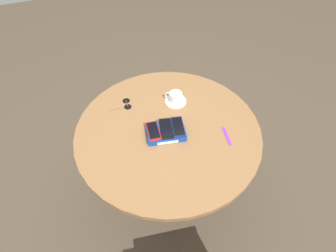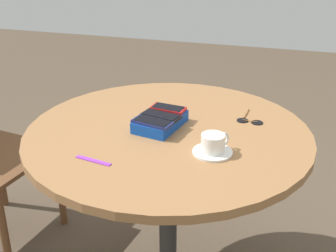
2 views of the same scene
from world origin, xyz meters
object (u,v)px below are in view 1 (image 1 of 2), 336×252
at_px(phone_box, 166,132).
at_px(coffee_cup, 175,97).
at_px(phone_black, 166,128).
at_px(lanyard_strap, 227,136).
at_px(sunglasses, 126,104).
at_px(phone_red, 153,131).
at_px(saucer, 175,101).
at_px(round_table, 168,140).
at_px(phone_navy, 178,127).

xyz_separation_m(phone_box, coffee_cup, (0.15, 0.22, 0.02)).
relative_size(phone_box, coffee_cup, 2.39).
bearing_deg(phone_black, phone_box, -120.39).
bearing_deg(phone_black, lanyard_strap, -24.02).
height_order(phone_box, sunglasses, phone_box).
relative_size(phone_red, coffee_cup, 1.42).
height_order(phone_red, sunglasses, phone_red).
xyz_separation_m(phone_red, saucer, (0.21, 0.21, -0.04)).
bearing_deg(lanyard_strap, sunglasses, 135.29).
bearing_deg(saucer, sunglasses, 163.49).
bearing_deg(phone_box, coffee_cup, 56.72).
height_order(phone_black, coffee_cup, coffee_cup).
bearing_deg(phone_box, round_table, 53.80).
relative_size(coffee_cup, lanyard_strap, 0.75).
relative_size(round_table, saucer, 7.82).
height_order(phone_box, phone_black, phone_black).
bearing_deg(coffee_cup, round_table, -122.67).
height_order(saucer, lanyard_strap, saucer).
bearing_deg(phone_red, coffee_cup, 44.96).
height_order(round_table, saucer, saucer).
relative_size(round_table, phone_box, 4.54).
relative_size(phone_black, coffee_cup, 1.62).
distance_m(phone_black, sunglasses, 0.34).
height_order(round_table, phone_box, phone_box).
bearing_deg(phone_black, coffee_cup, 56.68).
distance_m(phone_black, coffee_cup, 0.26).
distance_m(round_table, saucer, 0.25).
distance_m(coffee_cup, lanyard_strap, 0.39).
distance_m(round_table, phone_box, 0.14).
distance_m(phone_navy, lanyard_strap, 0.27).
bearing_deg(lanyard_strap, saucer, 113.58).
xyz_separation_m(saucer, sunglasses, (-0.29, 0.09, -0.00)).
bearing_deg(saucer, phone_red, -135.53).
bearing_deg(phone_box, phone_black, 59.61).
height_order(phone_box, coffee_cup, coffee_cup).
distance_m(phone_black, phone_navy, 0.07).
bearing_deg(phone_box, phone_red, 170.08).
bearing_deg(round_table, phone_navy, -49.66).
bearing_deg(phone_red, phone_box, -9.92).
xyz_separation_m(round_table, saucer, (0.12, 0.19, 0.11)).
bearing_deg(coffee_cup, lanyard_strap, -66.24).
bearing_deg(saucer, coffee_cup, 140.91).
relative_size(phone_navy, lanyard_strap, 1.20).
relative_size(phone_red, sunglasses, 0.96).
distance_m(round_table, lanyard_strap, 0.34).
relative_size(round_table, sunglasses, 7.36).
xyz_separation_m(phone_black, lanyard_strap, (0.30, -0.13, -0.04)).
bearing_deg(coffee_cup, phone_navy, -109.12).
xyz_separation_m(phone_black, saucer, (0.15, 0.22, -0.04)).
bearing_deg(phone_red, sunglasses, 104.00).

